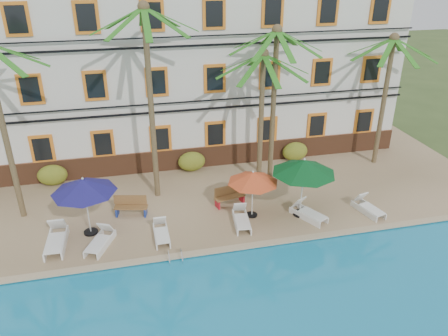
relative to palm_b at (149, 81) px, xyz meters
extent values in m
plane|color=#384C23|center=(2.03, -4.26, -6.04)|extent=(100.00, 100.00, 0.00)
cube|color=tan|center=(2.03, 0.74, -5.92)|extent=(30.00, 12.00, 0.25)
cube|color=tan|center=(2.03, -5.16, -5.76)|extent=(30.00, 0.35, 0.06)
cube|color=silver|center=(2.03, 5.74, -0.79)|extent=(25.00, 6.00, 10.00)
cube|color=brown|center=(2.03, 2.68, -5.19)|extent=(25.00, 0.12, 1.20)
cube|color=orange|center=(-5.47, 2.69, -3.89)|extent=(1.15, 0.10, 1.50)
cube|color=black|center=(-5.47, 2.64, -3.89)|extent=(0.85, 0.04, 1.20)
cube|color=orange|center=(-2.47, 2.69, -3.89)|extent=(1.15, 0.10, 1.50)
cube|color=black|center=(-2.47, 2.64, -3.89)|extent=(0.85, 0.04, 1.20)
cube|color=orange|center=(0.53, 2.69, -3.89)|extent=(1.15, 0.10, 1.50)
cube|color=black|center=(0.53, 2.64, -3.89)|extent=(0.85, 0.04, 1.20)
cube|color=orange|center=(3.53, 2.69, -3.89)|extent=(1.15, 0.10, 1.50)
cube|color=black|center=(3.53, 2.64, -3.89)|extent=(0.85, 0.04, 1.20)
cube|color=orange|center=(6.53, 2.69, -3.89)|extent=(1.15, 0.10, 1.50)
cube|color=black|center=(6.53, 2.64, -3.89)|extent=(0.85, 0.04, 1.20)
cube|color=orange|center=(9.53, 2.69, -3.89)|extent=(1.15, 0.10, 1.50)
cube|color=black|center=(9.53, 2.64, -3.89)|extent=(0.85, 0.04, 1.20)
cube|color=orange|center=(12.53, 2.69, -3.89)|extent=(1.15, 0.10, 1.50)
cube|color=black|center=(12.53, 2.64, -3.89)|extent=(0.85, 0.04, 1.20)
cube|color=orange|center=(-5.47, 2.69, -0.79)|extent=(1.15, 0.10, 1.50)
cube|color=black|center=(-5.47, 2.64, -0.79)|extent=(0.85, 0.04, 1.20)
cube|color=orange|center=(-2.47, 2.69, -0.79)|extent=(1.15, 0.10, 1.50)
cube|color=black|center=(-2.47, 2.64, -0.79)|extent=(0.85, 0.04, 1.20)
cube|color=orange|center=(0.53, 2.69, -0.79)|extent=(1.15, 0.10, 1.50)
cube|color=black|center=(0.53, 2.64, -0.79)|extent=(0.85, 0.04, 1.20)
cube|color=orange|center=(3.53, 2.69, -0.79)|extent=(1.15, 0.10, 1.50)
cube|color=black|center=(3.53, 2.64, -0.79)|extent=(0.85, 0.04, 1.20)
cube|color=orange|center=(6.53, 2.69, -0.79)|extent=(1.15, 0.10, 1.50)
cube|color=black|center=(6.53, 2.64, -0.79)|extent=(0.85, 0.04, 1.20)
cube|color=orange|center=(9.53, 2.69, -0.79)|extent=(1.15, 0.10, 1.50)
cube|color=black|center=(9.53, 2.64, -0.79)|extent=(0.85, 0.04, 1.20)
cube|color=orange|center=(12.53, 2.69, -0.79)|extent=(1.15, 0.10, 1.50)
cube|color=black|center=(12.53, 2.64, -0.79)|extent=(0.85, 0.04, 1.20)
cube|color=orange|center=(-5.47, 2.69, 2.41)|extent=(1.15, 0.10, 1.50)
cube|color=black|center=(-5.47, 2.64, 2.41)|extent=(0.85, 0.04, 1.20)
cube|color=orange|center=(-2.47, 2.69, 2.41)|extent=(1.15, 0.10, 1.50)
cube|color=black|center=(-2.47, 2.64, 2.41)|extent=(0.85, 0.04, 1.20)
cube|color=orange|center=(0.53, 2.69, 2.41)|extent=(1.15, 0.10, 1.50)
cube|color=black|center=(0.53, 2.64, 2.41)|extent=(0.85, 0.04, 1.20)
cube|color=orange|center=(3.53, 2.69, 2.41)|extent=(1.15, 0.10, 1.50)
cube|color=black|center=(3.53, 2.64, 2.41)|extent=(0.85, 0.04, 1.20)
cube|color=orange|center=(6.53, 2.69, 2.41)|extent=(1.15, 0.10, 1.50)
cube|color=black|center=(6.53, 2.64, 2.41)|extent=(0.85, 0.04, 1.20)
cube|color=orange|center=(9.53, 2.69, 2.41)|extent=(1.15, 0.10, 1.50)
cube|color=black|center=(9.53, 2.64, 2.41)|extent=(0.85, 0.04, 1.20)
cube|color=orange|center=(12.53, 2.69, 2.41)|extent=(1.15, 0.10, 1.50)
cube|color=black|center=(12.53, 2.64, 2.41)|extent=(0.85, 0.04, 1.20)
cube|color=black|center=(2.03, 2.54, -2.34)|extent=(25.00, 0.08, 0.10)
cube|color=black|center=(2.03, 2.54, -1.89)|extent=(25.00, 0.08, 0.06)
cube|color=black|center=(2.03, 2.54, 0.96)|extent=(25.00, 0.08, 0.10)
cube|color=black|center=(2.03, 2.54, 1.41)|extent=(25.00, 0.08, 0.06)
cylinder|color=brown|center=(-6.18, -0.52, -1.89)|extent=(0.26, 0.26, 7.79)
cube|color=#256E1A|center=(-5.38, -1.32, 1.47)|extent=(1.81, 1.81, 1.09)
cube|color=#256E1A|center=(-5.05, -0.52, 1.47)|extent=(2.28, 0.28, 1.09)
cube|color=#256E1A|center=(-5.38, 0.28, 1.47)|extent=(1.81, 1.81, 1.09)
cylinder|color=brown|center=(0.00, 0.00, -1.36)|extent=(0.26, 0.26, 8.87)
sphere|color=brown|center=(0.00, 0.00, 3.08)|extent=(0.50, 0.50, 0.50)
cube|color=#256E1A|center=(0.00, 1.13, 2.55)|extent=(0.28, 2.28, 1.09)
cube|color=#256E1A|center=(-0.80, 0.80, 2.55)|extent=(1.81, 1.81, 1.09)
cube|color=#256E1A|center=(-1.13, 0.00, 2.55)|extent=(2.28, 0.28, 1.09)
cube|color=#256E1A|center=(-0.80, -0.80, 2.55)|extent=(1.81, 1.81, 1.09)
cube|color=#256E1A|center=(0.00, -1.13, 2.55)|extent=(0.28, 2.28, 1.09)
cube|color=#256E1A|center=(0.80, -0.80, 2.55)|extent=(1.81, 1.81, 1.09)
cube|color=#256E1A|center=(1.13, 0.00, 2.55)|extent=(2.28, 0.28, 1.09)
cube|color=#256E1A|center=(0.80, 0.80, 2.55)|extent=(1.81, 1.81, 1.09)
cylinder|color=brown|center=(5.32, 0.21, -2.44)|extent=(0.26, 0.26, 6.69)
sphere|color=brown|center=(5.32, 0.21, 0.90)|extent=(0.50, 0.50, 0.50)
cube|color=#256E1A|center=(5.32, 1.34, 0.37)|extent=(0.28, 2.28, 1.09)
cube|color=#256E1A|center=(4.52, 1.01, 0.37)|extent=(1.81, 1.81, 1.09)
cube|color=#256E1A|center=(4.19, 0.21, 0.37)|extent=(2.28, 0.28, 1.09)
cube|color=#256E1A|center=(4.52, -0.59, 0.37)|extent=(1.81, 1.81, 1.09)
cube|color=#256E1A|center=(5.32, -0.93, 0.37)|extent=(0.28, 2.28, 1.09)
cube|color=#256E1A|center=(6.12, -0.59, 0.37)|extent=(1.81, 1.81, 1.09)
cube|color=#256E1A|center=(6.46, 0.21, 0.37)|extent=(2.28, 0.28, 1.09)
cube|color=#256E1A|center=(6.12, 1.01, 0.37)|extent=(1.81, 1.81, 1.09)
cylinder|color=brown|center=(6.04, 0.51, -1.95)|extent=(0.26, 0.26, 7.68)
sphere|color=brown|center=(6.04, 0.51, 1.89)|extent=(0.50, 0.50, 0.50)
cube|color=#256E1A|center=(6.04, 1.64, 1.36)|extent=(0.28, 2.28, 1.09)
cube|color=#256E1A|center=(5.24, 1.31, 1.36)|extent=(1.81, 1.81, 1.09)
cube|color=#256E1A|center=(4.90, 0.51, 1.36)|extent=(2.28, 0.28, 1.09)
cube|color=#256E1A|center=(5.24, -0.29, 1.36)|extent=(1.81, 1.81, 1.09)
cube|color=#256E1A|center=(6.04, -0.63, 1.36)|extent=(0.28, 2.28, 1.09)
cube|color=#256E1A|center=(6.84, -0.29, 1.36)|extent=(1.81, 1.81, 1.09)
cube|color=#256E1A|center=(7.17, 0.51, 1.36)|extent=(2.28, 0.28, 1.09)
cube|color=#256E1A|center=(6.84, 1.31, 1.36)|extent=(1.81, 1.81, 1.09)
cylinder|color=brown|center=(12.55, 1.03, -2.29)|extent=(0.26, 0.26, 7.00)
sphere|color=brown|center=(12.55, 1.03, 1.21)|extent=(0.50, 0.50, 0.50)
cube|color=#256E1A|center=(12.55, 2.17, 0.68)|extent=(0.28, 2.28, 1.09)
cube|color=#256E1A|center=(11.74, 1.83, 0.68)|extent=(1.81, 1.81, 1.09)
cube|color=#256E1A|center=(11.41, 1.03, 0.68)|extent=(2.28, 0.28, 1.09)
cube|color=#256E1A|center=(11.74, 0.23, 0.68)|extent=(1.81, 1.81, 1.09)
cube|color=#256E1A|center=(12.55, -0.10, 0.68)|extent=(0.28, 2.28, 1.09)
cube|color=#256E1A|center=(13.35, 0.23, 0.68)|extent=(1.81, 1.81, 1.09)
cube|color=#256E1A|center=(13.68, 1.03, 0.68)|extent=(2.28, 0.28, 1.09)
cube|color=#256E1A|center=(13.35, 1.83, 0.68)|extent=(1.81, 1.81, 1.09)
ellipsoid|color=#225819|center=(-5.17, 2.34, -5.24)|extent=(1.50, 0.90, 1.10)
ellipsoid|color=#225819|center=(2.11, 2.34, -5.24)|extent=(1.50, 0.90, 1.10)
ellipsoid|color=#225819|center=(8.17, 2.34, -5.24)|extent=(1.50, 0.90, 1.10)
cylinder|color=black|center=(-3.11, -2.67, -5.75)|extent=(0.60, 0.60, 0.09)
cylinder|color=silver|center=(-3.11, -2.67, -4.50)|extent=(0.06, 0.06, 2.58)
cone|color=navy|center=(-3.11, -2.67, -3.48)|extent=(2.69, 2.69, 0.59)
sphere|color=silver|center=(-3.11, -2.67, -3.16)|extent=(0.10, 0.10, 0.10)
cylinder|color=black|center=(4.03, -2.91, -5.75)|extent=(0.51, 0.51, 0.07)
cylinder|color=silver|center=(4.03, -2.91, -4.69)|extent=(0.06, 0.06, 2.20)
cone|color=#C74520|center=(4.03, -2.91, -3.82)|extent=(2.30, 2.30, 0.50)
sphere|color=silver|center=(4.03, -2.91, -3.54)|extent=(0.10, 0.10, 0.10)
cylinder|color=black|center=(6.21, -3.34, -5.74)|extent=(0.64, 0.64, 0.09)
cylinder|color=silver|center=(6.21, -3.34, -4.42)|extent=(0.06, 0.06, 2.75)
cone|color=#08461B|center=(6.21, -3.34, -3.33)|extent=(2.87, 2.87, 0.63)
sphere|color=silver|center=(6.21, -3.34, -2.98)|extent=(0.10, 0.10, 0.10)
cube|color=white|center=(-4.45, -3.63, -5.44)|extent=(0.72, 1.46, 0.07)
cube|color=white|center=(-4.41, -2.63, -5.18)|extent=(0.68, 0.55, 0.72)
cube|color=white|center=(-4.77, -3.34, -5.62)|extent=(0.14, 2.05, 0.33)
cube|color=white|center=(-4.10, -3.36, -5.62)|extent=(0.14, 2.05, 0.33)
cube|color=white|center=(-2.79, -4.00, -5.49)|extent=(1.03, 1.36, 0.06)
cube|color=white|center=(-2.44, -3.22, -5.27)|extent=(0.71, 0.65, 0.62)
cube|color=white|center=(-2.95, -3.66, -5.65)|extent=(0.78, 1.63, 0.29)
cube|color=white|center=(-2.43, -3.90, -5.65)|extent=(0.78, 1.63, 0.29)
cube|color=white|center=(-0.19, -3.98, -5.50)|extent=(0.55, 1.18, 0.05)
cube|color=white|center=(-0.19, -3.16, -5.29)|extent=(0.55, 0.44, 0.59)
cube|color=white|center=(-0.46, -3.76, -5.65)|extent=(0.06, 1.68, 0.27)
cube|color=white|center=(0.09, -3.75, -5.65)|extent=(0.06, 1.68, 0.27)
cube|color=white|center=(3.34, -3.76, -5.48)|extent=(0.72, 1.31, 0.06)
cube|color=white|center=(3.45, -2.90, -5.26)|extent=(0.63, 0.53, 0.63)
cube|color=white|center=(3.09, -3.49, -5.65)|extent=(0.27, 1.78, 0.29)
cube|color=white|center=(3.66, -3.56, -5.65)|extent=(0.27, 1.78, 0.29)
cube|color=white|center=(6.58, -3.91, -5.48)|extent=(1.09, 1.38, 0.06)
cube|color=white|center=(6.18, -3.14, -5.26)|extent=(0.73, 0.68, 0.63)
cube|color=white|center=(6.21, -3.83, -5.65)|extent=(0.88, 1.61, 0.29)
cube|color=white|center=(6.73, -3.56, -5.65)|extent=(0.88, 1.61, 0.29)
cube|color=white|center=(9.41, -4.11, -5.49)|extent=(0.81, 1.30, 0.06)
cube|color=white|center=(9.22, -3.30, -5.28)|extent=(0.64, 0.56, 0.60)
cube|color=white|center=(9.09, -3.95, -5.65)|extent=(0.44, 1.68, 0.28)
cube|color=white|center=(9.63, -3.82, -5.65)|extent=(0.44, 1.68, 0.28)
cube|color=olive|center=(-1.34, -1.62, -5.36)|extent=(1.56, 0.78, 0.06)
cube|color=olive|center=(-1.29, -1.41, -5.09)|extent=(1.47, 0.40, 0.45)
cube|color=navy|center=(-1.98, -1.47, -5.59)|extent=(0.18, 0.46, 0.40)
cube|color=navy|center=(-0.71, -1.77, -5.59)|extent=(0.18, 0.46, 0.40)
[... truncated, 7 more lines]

